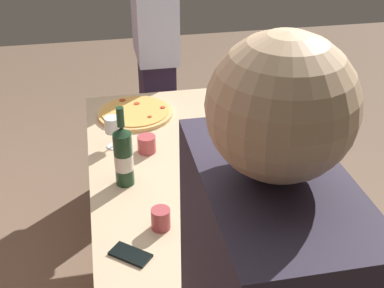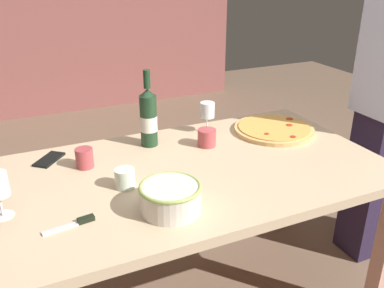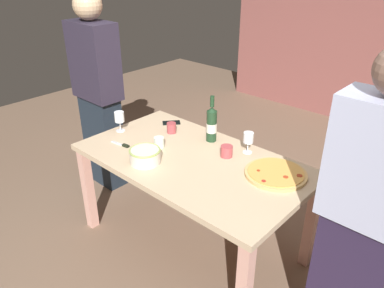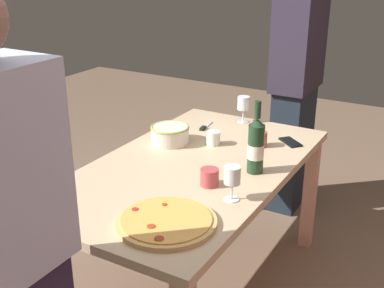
{
  "view_description": "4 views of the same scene",
  "coord_description": "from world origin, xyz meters",
  "px_view_note": "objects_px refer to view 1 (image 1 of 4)",
  "views": [
    {
      "loc": [
        -1.87,
        0.37,
        1.98
      ],
      "look_at": [
        0.0,
        0.0,
        0.86
      ],
      "focal_mm": 47.86,
      "sensor_mm": 36.0,
      "label": 1
    },
    {
      "loc": [
        -0.63,
        -1.38,
        1.54
      ],
      "look_at": [
        0.0,
        0.0,
        0.86
      ],
      "focal_mm": 38.96,
      "sensor_mm": 36.0,
      "label": 2
    },
    {
      "loc": [
        1.52,
        -1.66,
        2.01
      ],
      "look_at": [
        0.0,
        0.0,
        0.86
      ],
      "focal_mm": 35.09,
      "sensor_mm": 36.0,
      "label": 3
    },
    {
      "loc": [
        1.93,
        1.12,
        1.75
      ],
      "look_at": [
        0.0,
        0.0,
        0.86
      ],
      "focal_mm": 46.39,
      "sensor_mm": 36.0,
      "label": 4
    }
  ],
  "objects_px": {
    "wine_bottle": "(123,155)",
    "person_host": "(156,52)",
    "cup_ceramic": "(161,219)",
    "cell_phone": "(130,255)",
    "pizza": "(135,113)",
    "dining_table": "(192,183)",
    "pizza_knife": "(273,232)",
    "wine_glass_near_pizza": "(253,255)",
    "cup_amber": "(215,196)",
    "wine_glass_by_bottle": "(112,126)",
    "cup_spare": "(147,144)",
    "serving_bowl": "(261,173)"
  },
  "relations": [
    {
      "from": "pizza",
      "to": "cup_amber",
      "type": "xyz_separation_m",
      "value": [
        -0.83,
        -0.23,
        0.03
      ]
    },
    {
      "from": "cup_ceramic",
      "to": "cell_phone",
      "type": "relative_size",
      "value": 0.57
    },
    {
      "from": "dining_table",
      "to": "person_host",
      "type": "relative_size",
      "value": 0.94
    },
    {
      "from": "pizza_knife",
      "to": "pizza",
      "type": "bearing_deg",
      "value": 20.97
    },
    {
      "from": "serving_bowl",
      "to": "wine_glass_by_bottle",
      "type": "height_order",
      "value": "wine_glass_by_bottle"
    },
    {
      "from": "cup_spare",
      "to": "cell_phone",
      "type": "height_order",
      "value": "cup_spare"
    },
    {
      "from": "cell_phone",
      "to": "wine_glass_near_pizza",
      "type": "bearing_deg",
      "value": 102.71
    },
    {
      "from": "serving_bowl",
      "to": "person_host",
      "type": "height_order",
      "value": "person_host"
    },
    {
      "from": "wine_bottle",
      "to": "cup_amber",
      "type": "bearing_deg",
      "value": -122.38
    },
    {
      "from": "serving_bowl",
      "to": "cup_spare",
      "type": "height_order",
      "value": "serving_bowl"
    },
    {
      "from": "wine_glass_by_bottle",
      "to": "cup_amber",
      "type": "height_order",
      "value": "wine_glass_by_bottle"
    },
    {
      "from": "serving_bowl",
      "to": "cup_spare",
      "type": "bearing_deg",
      "value": 50.87
    },
    {
      "from": "cup_ceramic",
      "to": "pizza_knife",
      "type": "distance_m",
      "value": 0.41
    },
    {
      "from": "wine_bottle",
      "to": "person_host",
      "type": "height_order",
      "value": "person_host"
    },
    {
      "from": "serving_bowl",
      "to": "pizza_knife",
      "type": "distance_m",
      "value": 0.32
    },
    {
      "from": "pizza_knife",
      "to": "cup_spare",
      "type": "bearing_deg",
      "value": 30.15
    },
    {
      "from": "serving_bowl",
      "to": "dining_table",
      "type": "bearing_deg",
      "value": 52.22
    },
    {
      "from": "serving_bowl",
      "to": "cup_spare",
      "type": "relative_size",
      "value": 2.52
    },
    {
      "from": "wine_bottle",
      "to": "person_host",
      "type": "xyz_separation_m",
      "value": [
        1.22,
        -0.3,
        -0.02
      ]
    },
    {
      "from": "pizza",
      "to": "serving_bowl",
      "type": "height_order",
      "value": "serving_bowl"
    },
    {
      "from": "dining_table",
      "to": "wine_glass_by_bottle",
      "type": "height_order",
      "value": "wine_glass_by_bottle"
    },
    {
      "from": "pizza",
      "to": "pizza_knife",
      "type": "relative_size",
      "value": 2.31
    },
    {
      "from": "wine_bottle",
      "to": "dining_table",
      "type": "bearing_deg",
      "value": -75.32
    },
    {
      "from": "wine_glass_near_pizza",
      "to": "cell_phone",
      "type": "bearing_deg",
      "value": 62.51
    },
    {
      "from": "pizza",
      "to": "pizza_knife",
      "type": "height_order",
      "value": "pizza"
    },
    {
      "from": "wine_bottle",
      "to": "person_host",
      "type": "relative_size",
      "value": 0.21
    },
    {
      "from": "serving_bowl",
      "to": "cup_ceramic",
      "type": "bearing_deg",
      "value": 114.16
    },
    {
      "from": "dining_table",
      "to": "wine_bottle",
      "type": "height_order",
      "value": "wine_bottle"
    },
    {
      "from": "dining_table",
      "to": "pizza",
      "type": "xyz_separation_m",
      "value": [
        0.54,
        0.2,
        0.11
      ]
    },
    {
      "from": "wine_glass_near_pizza",
      "to": "cup_amber",
      "type": "xyz_separation_m",
      "value": [
        0.43,
        0.02,
        -0.07
      ]
    },
    {
      "from": "person_host",
      "to": "pizza",
      "type": "bearing_deg",
      "value": -17.87
    },
    {
      "from": "pizza",
      "to": "cup_ceramic",
      "type": "xyz_separation_m",
      "value": [
        -0.93,
        -0.0,
        0.03
      ]
    },
    {
      "from": "wine_glass_by_bottle",
      "to": "cup_spare",
      "type": "bearing_deg",
      "value": -116.9
    },
    {
      "from": "cup_ceramic",
      "to": "dining_table",
      "type": "bearing_deg",
      "value": -26.27
    },
    {
      "from": "serving_bowl",
      "to": "cup_ceramic",
      "type": "xyz_separation_m",
      "value": [
        -0.2,
        0.45,
        -0.01
      ]
    },
    {
      "from": "person_host",
      "to": "cup_ceramic",
      "type": "bearing_deg",
      "value": -7.3
    },
    {
      "from": "serving_bowl",
      "to": "cup_spare",
      "type": "distance_m",
      "value": 0.56
    },
    {
      "from": "pizza",
      "to": "person_host",
      "type": "bearing_deg",
      "value": -17.61
    },
    {
      "from": "cup_spare",
      "to": "person_host",
      "type": "height_order",
      "value": "person_host"
    },
    {
      "from": "pizza",
      "to": "pizza_knife",
      "type": "bearing_deg",
      "value": -159.03
    },
    {
      "from": "serving_bowl",
      "to": "cup_amber",
      "type": "bearing_deg",
      "value": 113.97
    },
    {
      "from": "serving_bowl",
      "to": "wine_glass_near_pizza",
      "type": "relative_size",
      "value": 1.32
    },
    {
      "from": "pizza",
      "to": "cup_ceramic",
      "type": "bearing_deg",
      "value": -179.89
    },
    {
      "from": "serving_bowl",
      "to": "cup_ceramic",
      "type": "relative_size",
      "value": 2.58
    },
    {
      "from": "pizza",
      "to": "wine_glass_near_pizza",
      "type": "bearing_deg",
      "value": -168.75
    },
    {
      "from": "wine_glass_near_pizza",
      "to": "cup_amber",
      "type": "relative_size",
      "value": 2.14
    },
    {
      "from": "cup_spare",
      "to": "person_host",
      "type": "xyz_separation_m",
      "value": [
        0.99,
        -0.18,
        0.08
      ]
    },
    {
      "from": "dining_table",
      "to": "wine_glass_near_pizza",
      "type": "xyz_separation_m",
      "value": [
        -0.72,
        -0.05,
        0.2
      ]
    },
    {
      "from": "dining_table",
      "to": "cell_phone",
      "type": "bearing_deg",
      "value": 148.54
    },
    {
      "from": "cup_ceramic",
      "to": "person_host",
      "type": "relative_size",
      "value": 0.05
    }
  ]
}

